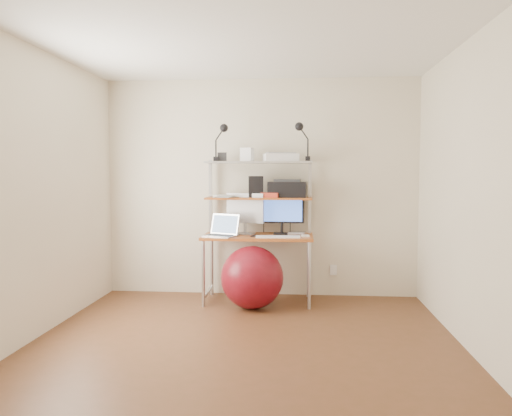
% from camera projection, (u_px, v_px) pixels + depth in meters
% --- Properties ---
extents(room, '(3.60, 3.60, 3.60)m').
position_uv_depth(room, '(243.00, 194.00, 4.00)').
color(room, brown).
rests_on(room, ground).
extents(computer_desk, '(1.20, 0.60, 1.57)m').
position_uv_depth(computer_desk, '(258.00, 215.00, 5.52)').
color(computer_desk, '#B94E23').
rests_on(computer_desk, ground).
extents(desktop, '(1.20, 0.60, 0.00)m').
position_uv_depth(desktop, '(258.00, 235.00, 5.47)').
color(desktop, '#B94E23').
rests_on(desktop, computer_desk).
extents(mid_shelf, '(1.18, 0.34, 0.00)m').
position_uv_depth(mid_shelf, '(259.00, 197.00, 5.57)').
color(mid_shelf, '#B94E23').
rests_on(mid_shelf, computer_desk).
extents(top_shelf, '(1.18, 0.34, 0.00)m').
position_uv_depth(top_shelf, '(259.00, 161.00, 5.54)').
color(top_shelf, '#BBBCC1').
rests_on(top_shelf, computer_desk).
extents(floor, '(3.60, 3.60, 0.00)m').
position_uv_depth(floor, '(243.00, 346.00, 4.09)').
color(floor, brown).
rests_on(floor, ground).
extents(wall_outlet, '(0.08, 0.01, 0.12)m').
position_uv_depth(wall_outlet, '(333.00, 270.00, 5.77)').
color(wall_outlet, white).
rests_on(wall_outlet, room).
extents(monitor_silver, '(0.43, 0.21, 0.49)m').
position_uv_depth(monitor_silver, '(245.00, 211.00, 5.56)').
color(monitor_silver, '#A6A6AB').
rests_on(monitor_silver, desktop).
extents(monitor_black, '(0.50, 0.14, 0.50)m').
position_uv_depth(monitor_black, '(282.00, 212.00, 5.55)').
color(monitor_black, black).
rests_on(monitor_black, desktop).
extents(laptop, '(0.42, 0.38, 0.30)m').
position_uv_depth(laptop, '(223.00, 231.00, 5.40)').
color(laptop, '#BABABF').
rests_on(laptop, desktop).
extents(keyboard, '(0.47, 0.15, 0.01)m').
position_uv_depth(keyboard, '(278.00, 237.00, 5.28)').
color(keyboard, white).
rests_on(keyboard, desktop).
extents(mouse, '(0.09, 0.06, 0.02)m').
position_uv_depth(mouse, '(305.00, 236.00, 5.32)').
color(mouse, white).
rests_on(mouse, desktop).
extents(mac_mini, '(0.20, 0.20, 0.03)m').
position_uv_depth(mac_mini, '(297.00, 233.00, 5.51)').
color(mac_mini, '#BABABF').
rests_on(mac_mini, desktop).
extents(phone, '(0.09, 0.13, 0.01)m').
position_uv_depth(phone, '(255.00, 236.00, 5.37)').
color(phone, black).
rests_on(phone, desktop).
extents(printer, '(0.43, 0.31, 0.20)m').
position_uv_depth(printer, '(287.00, 189.00, 5.57)').
color(printer, black).
rests_on(printer, mid_shelf).
extents(nas_cube, '(0.18, 0.18, 0.24)m').
position_uv_depth(nas_cube, '(256.00, 187.00, 5.57)').
color(nas_cube, black).
rests_on(nas_cube, mid_shelf).
extents(red_box, '(0.22, 0.17, 0.05)m').
position_uv_depth(red_box, '(271.00, 195.00, 5.50)').
color(red_box, '#B8311D').
rests_on(red_box, mid_shelf).
extents(scanner, '(0.41, 0.32, 0.10)m').
position_uv_depth(scanner, '(281.00, 157.00, 5.52)').
color(scanner, white).
rests_on(scanner, top_shelf).
extents(box_white, '(0.15, 0.14, 0.15)m').
position_uv_depth(box_white, '(247.00, 155.00, 5.54)').
color(box_white, white).
rests_on(box_white, top_shelf).
extents(box_grey, '(0.12, 0.12, 0.10)m').
position_uv_depth(box_grey, '(222.00, 157.00, 5.58)').
color(box_grey, '#313134').
rests_on(box_grey, top_shelf).
extents(clip_lamp_left, '(0.16, 0.09, 0.41)m').
position_uv_depth(clip_lamp_left, '(222.00, 134.00, 5.47)').
color(clip_lamp_left, black).
rests_on(clip_lamp_left, top_shelf).
extents(clip_lamp_right, '(0.17, 0.09, 0.42)m').
position_uv_depth(clip_lamp_right, '(301.00, 133.00, 5.41)').
color(clip_lamp_right, black).
rests_on(clip_lamp_right, top_shelf).
extents(exercise_ball, '(0.66, 0.66, 0.66)m').
position_uv_depth(exercise_ball, '(252.00, 277.00, 5.22)').
color(exercise_ball, maroon).
rests_on(exercise_ball, floor).
extents(paper_stack, '(0.39, 0.41, 0.02)m').
position_uv_depth(paper_stack, '(224.00, 196.00, 5.60)').
color(paper_stack, white).
rests_on(paper_stack, mid_shelf).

